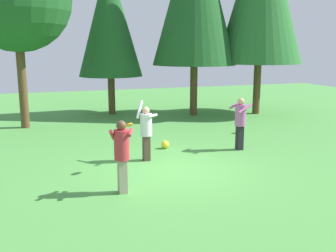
# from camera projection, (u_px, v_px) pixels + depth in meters

# --- Properties ---
(ground_plane) EXTENTS (40.00, 40.00, 0.00)m
(ground_plane) POSITION_uv_depth(u_px,v_px,m) (171.00, 169.00, 10.43)
(ground_plane) COLOR #4C9342
(person_thrower) EXTENTS (0.66, 0.66, 1.74)m
(person_thrower) POSITION_uv_depth(u_px,v_px,m) (146.00, 129.00, 11.07)
(person_thrower) COLOR #4C382D
(person_thrower) RESTS_ON ground_plane
(person_catcher) EXTENTS (0.63, 0.68, 1.67)m
(person_catcher) POSITION_uv_depth(u_px,v_px,m) (122.00, 151.00, 8.57)
(person_catcher) COLOR gray
(person_catcher) RESTS_ON ground_plane
(person_bystander) EXTENTS (0.67, 0.61, 1.67)m
(person_bystander) POSITION_uv_depth(u_px,v_px,m) (240.00, 119.00, 12.24)
(person_bystander) COLOR black
(person_bystander) RESTS_ON ground_plane
(frisbee) EXTENTS (0.32, 0.31, 0.15)m
(frisbee) POSITION_uv_depth(u_px,v_px,m) (128.00, 125.00, 10.00)
(frisbee) COLOR orange
(ball_red) EXTENTS (0.24, 0.24, 0.24)m
(ball_red) POSITION_uv_depth(u_px,v_px,m) (239.00, 130.00, 14.77)
(ball_red) COLOR red
(ball_red) RESTS_ON ground_plane
(ball_yellow) EXTENTS (0.27, 0.27, 0.27)m
(ball_yellow) POSITION_uv_depth(u_px,v_px,m) (165.00, 144.00, 12.54)
(ball_yellow) COLOR yellow
(ball_yellow) RESTS_ON ground_plane
(tree_center) EXTENTS (3.05, 3.05, 7.28)m
(tree_center) POSITION_uv_depth(u_px,v_px,m) (109.00, 19.00, 18.16)
(tree_center) COLOR brown
(tree_center) RESTS_ON ground_plane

